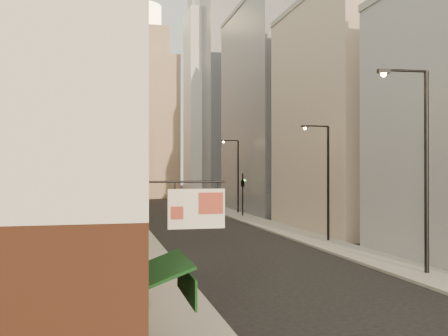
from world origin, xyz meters
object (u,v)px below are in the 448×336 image
at_px(white_tower, 209,98).
at_px(traffic_light_left, 135,188).
at_px(clock_tower, 141,111).
at_px(traffic_light_right, 243,182).
at_px(streetlamp_far, 236,172).
at_px(streetlamp_near, 422,158).
at_px(streetlamp_mid, 325,176).

xyz_separation_m(white_tower, traffic_light_left, (-15.94, -40.95, -14.94)).
height_order(clock_tower, white_tower, clock_tower).
height_order(white_tower, traffic_light_right, white_tower).
bearing_deg(streetlamp_far, white_tower, 73.31).
height_order(streetlamp_near, traffic_light_right, streetlamp_near).
distance_m(clock_tower, white_tower, 17.83).
height_order(streetlamp_far, traffic_light_right, streetlamp_far).
bearing_deg(streetlamp_far, streetlamp_mid, -101.70).
bearing_deg(streetlamp_far, traffic_light_right, -106.74).
distance_m(clock_tower, traffic_light_left, 56.92).
height_order(streetlamp_near, traffic_light_left, streetlamp_near).
relative_size(clock_tower, streetlamp_far, 4.96).
relative_size(streetlamp_near, streetlamp_mid, 1.20).
height_order(clock_tower, streetlamp_far, clock_tower).
bearing_deg(white_tower, clock_tower, 128.16).
height_order(clock_tower, streetlamp_near, clock_tower).
distance_m(streetlamp_mid, traffic_light_right, 21.31).
bearing_deg(traffic_light_right, white_tower, -104.33).
relative_size(clock_tower, streetlamp_near, 4.38).
relative_size(streetlamp_mid, traffic_light_right, 1.71).
bearing_deg(streetlamp_mid, white_tower, 82.56).
relative_size(streetlamp_near, streetlamp_far, 1.13).
bearing_deg(streetlamp_far, streetlamp_near, -102.30).
xyz_separation_m(clock_tower, traffic_light_right, (7.75, -47.64, -13.68)).
bearing_deg(streetlamp_mid, clock_tower, 92.32).
relative_size(white_tower, streetlamp_far, 4.58).
bearing_deg(traffic_light_left, streetlamp_near, 92.04).
xyz_separation_m(streetlamp_mid, traffic_light_right, (-0.18, 21.29, -0.93)).
relative_size(clock_tower, traffic_light_left, 8.98).
relative_size(clock_tower, white_tower, 1.08).
relative_size(streetlamp_far, traffic_light_right, 1.81).
bearing_deg(clock_tower, streetlamp_mid, -83.44).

